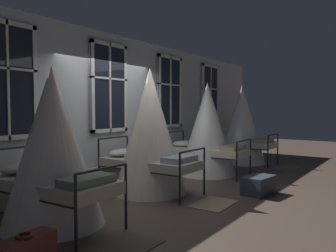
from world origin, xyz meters
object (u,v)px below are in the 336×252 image
(cot_second, at_px, (53,148))
(cot_fourth, at_px, (207,130))
(cot_third, at_px, (150,133))
(travel_trunk, at_px, (259,185))
(cot_fifth, at_px, (242,125))

(cot_second, height_order, cot_fourth, cot_fourth)
(cot_second, distance_m, cot_third, 2.14)
(cot_second, distance_m, travel_trunk, 3.69)
(cot_third, height_order, cot_fifth, cot_third)
(cot_fourth, distance_m, cot_fifth, 2.10)
(cot_fourth, height_order, cot_fifth, cot_fifth)
(cot_third, xyz_separation_m, cot_fourth, (2.15, -0.02, -0.07))
(cot_second, bearing_deg, travel_trunk, -119.06)
(cot_fifth, bearing_deg, cot_fourth, 90.36)
(cot_second, distance_m, cot_fourth, 4.29)
(travel_trunk, bearing_deg, cot_second, 152.50)
(cot_fourth, bearing_deg, cot_fifth, -91.04)
(cot_third, relative_size, cot_fifth, 1.04)
(cot_second, relative_size, travel_trunk, 3.33)
(cot_second, xyz_separation_m, cot_fifth, (6.39, 0.04, 0.04))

